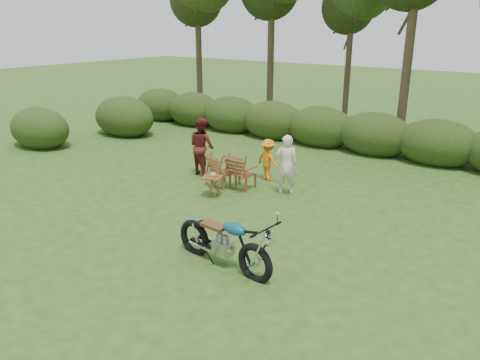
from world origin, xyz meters
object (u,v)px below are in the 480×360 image
Objects in this scene: lawn_chair_left at (224,186)px; cup at (213,175)px; lawn_chair_right at (243,188)px; child at (268,180)px; adult_b at (203,174)px; adult_a at (285,193)px; motorcycle at (223,265)px; side_table at (212,187)px.

cup is at bearing 124.50° from lawn_chair_left.
lawn_chair_left is at bearing 17.63° from lawn_chair_right.
cup is at bearing 89.17° from child.
cup is 0.08× the size of adult_b.
adult_a reaches higher than lawn_chair_right.
cup is (0.26, -0.77, 0.57)m from lawn_chair_left.
adult_a is (1.14, 0.31, 0.00)m from lawn_chair_right.
adult_b is 1.43× the size of child.
child is at bearing -104.51° from lawn_chair_left.
motorcycle is 1.36× the size of adult_a.
cup is 1.95m from adult_b.
lawn_chair_right is at bearing 74.25° from side_table.
adult_b is at bearing -26.49° from adult_a.
side_table is at bearing 73.71° from lawn_chair_right.
lawn_chair_left is at bearing 133.06° from motorcycle.
side_table is at bearing 137.75° from motorcycle.
adult_b is (-2.78, -0.02, 0.00)m from adult_a.
side_table is 3.89× the size of cup.
lawn_chair_left is at bearing 108.57° from cup.
lawn_chair_right is 0.57× the size of adult_b.
lawn_chair_left is 0.86m from side_table.
adult_b reaches higher than lawn_chair_left.
motorcycle is 15.82× the size of cup.
side_table is (0.23, -0.78, 0.26)m from lawn_chair_left.
adult_a reaches higher than lawn_chair_left.
cup is at bearing 15.25° from adult_a.
motorcycle is 4.04m from adult_a.
side_table is 0.31m from cup.
adult_a reaches higher than cup.
adult_b reaches higher than side_table.
side_table is at bearing -149.50° from cup.
child reaches higher than side_table.
child is (0.67, 1.14, 0.00)m from lawn_chair_left.
cup is 0.09× the size of adult_a.
adult_a is (1.41, 1.26, -0.26)m from side_table.
motorcycle is 3.62m from cup.
motorcycle is 4.06× the size of side_table.
child is (0.44, 1.92, -0.26)m from side_table.
adult_b reaches higher than child.
child reaches higher than lawn_chair_left.
adult_a is at bearing -147.80° from lawn_chair_left.
lawn_chair_right is (-2.13, 3.60, 0.00)m from motorcycle.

